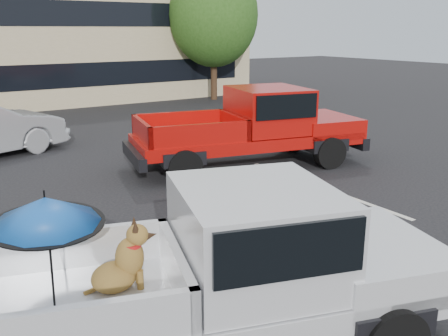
{
  "coord_description": "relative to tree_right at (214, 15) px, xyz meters",
  "views": [
    {
      "loc": [
        -4.97,
        -5.9,
        3.53
      ],
      "look_at": [
        -0.54,
        0.75,
        1.3
      ],
      "focal_mm": 40.0,
      "sensor_mm": 36.0,
      "label": 1
    }
  ],
  "objects": [
    {
      "name": "red_pickup",
      "position": [
        -5.9,
        -11.59,
        -3.09
      ],
      "size": [
        6.55,
        3.48,
        2.05
      ],
      "rotation": [
        0.0,
        0.0,
        -0.22
      ],
      "color": "black",
      "rests_on": "ground"
    },
    {
      "name": "stripe_right",
      "position": [
        -6.0,
        -14.0,
        -4.21
      ],
      "size": [
        0.12,
        5.0,
        0.01
      ],
      "primitive_type": "cube",
      "color": "silver",
      "rests_on": "ground"
    },
    {
      "name": "silver_pickup",
      "position": [
        -11.07,
        -17.77,
        -3.16
      ],
      "size": [
        6.02,
        3.56,
        2.06
      ],
      "rotation": [
        0.0,
        0.0,
        -0.3
      ],
      "color": "black",
      "rests_on": "ground"
    },
    {
      "name": "tree_back",
      "position": [
        -3.0,
        8.0,
        0.2
      ],
      "size": [
        4.68,
        4.68,
        7.11
      ],
      "color": "#332114",
      "rests_on": "ground"
    },
    {
      "name": "stripe_left",
      "position": [
        -12.0,
        -14.0,
        -4.21
      ],
      "size": [
        0.12,
        5.0,
        0.01
      ],
      "primitive_type": "cube",
      "color": "silver",
      "rests_on": "ground"
    },
    {
      "name": "tree_right",
      "position": [
        0.0,
        0.0,
        0.0
      ],
      "size": [
        4.46,
        4.46,
        6.78
      ],
      "color": "#332114",
      "rests_on": "ground"
    },
    {
      "name": "motel_building",
      "position": [
        -7.0,
        4.99,
        -1.0
      ],
      "size": [
        20.4,
        8.4,
        6.3
      ],
      "color": "tan",
      "rests_on": "ground"
    },
    {
      "name": "ground",
      "position": [
        -9.0,
        -16.0,
        -4.21
      ],
      "size": [
        90.0,
        90.0,
        0.0
      ],
      "primitive_type": "plane",
      "color": "black",
      "rests_on": "ground"
    }
  ]
}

